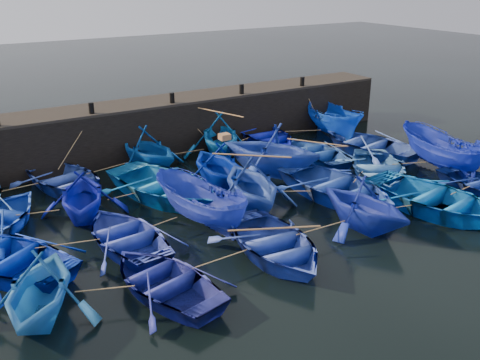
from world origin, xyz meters
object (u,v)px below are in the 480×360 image
boat_13 (5,257)px  wooden_crate (225,137)px  boat_20 (38,288)px  boat_8 (165,185)px

boat_13 → wooden_crate: wooden_crate is taller
boat_13 → boat_20: 3.17m
boat_13 → wooden_crate: size_ratio=11.53×
boat_13 → boat_8: bearing=169.1°
boat_20 → boat_8: bearing=70.2°
wooden_crate → boat_20: bearing=-147.5°
boat_8 → boat_13: boat_8 is taller
wooden_crate → boat_8: bearing=178.1°
wooden_crate → boat_13: bearing=-164.7°
boat_8 → wooden_crate: size_ratio=13.41×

